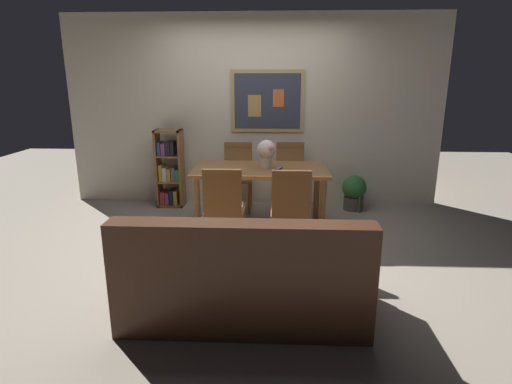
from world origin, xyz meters
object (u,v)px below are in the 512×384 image
(dining_chair_far_right, at_px, (290,171))
(bookshelf, at_px, (170,171))
(dining_chair_near_right, at_px, (291,205))
(dining_table, at_px, (261,176))
(tv_remote, at_px, (279,169))
(potted_ivy, at_px, (354,192))
(flower_vase, at_px, (267,152))
(dining_chair_far_left, at_px, (238,171))
(leather_couch, at_px, (244,278))
(dining_chair_near_left, at_px, (224,203))

(dining_chair_far_right, relative_size, bookshelf, 0.84)
(dining_chair_near_right, bearing_deg, dining_chair_far_right, 88.44)
(dining_table, bearing_deg, dining_chair_far_right, 64.71)
(tv_remote, bearing_deg, potted_ivy, 40.05)
(potted_ivy, relative_size, tv_remote, 3.50)
(dining_table, distance_m, dining_chair_far_right, 0.88)
(tv_remote, bearing_deg, flower_vase, 143.34)
(dining_table, xyz_separation_m, dining_chair_far_left, (-0.34, 0.76, -0.11))
(dining_chair_far_right, height_order, tv_remote, dining_chair_far_right)
(dining_table, distance_m, leather_couch, 1.96)
(dining_table, relative_size, flower_vase, 4.77)
(potted_ivy, bearing_deg, dining_chair_near_right, -120.54)
(potted_ivy, bearing_deg, dining_chair_near_left, -135.97)
(dining_table, xyz_separation_m, bookshelf, (-1.30, 0.85, -0.15))
(dining_chair_far_left, bearing_deg, potted_ivy, 0.70)
(dining_chair_near_right, xyz_separation_m, tv_remote, (-0.12, 0.69, 0.22))
(dining_chair_far_right, bearing_deg, bookshelf, 177.96)
(dining_chair_far_right, bearing_deg, flower_vase, -111.23)
(dining_table, bearing_deg, leather_couch, -91.53)
(dining_chair_near_right, relative_size, potted_ivy, 1.60)
(bookshelf, relative_size, tv_remote, 6.66)
(tv_remote, bearing_deg, dining_chair_near_right, -80.14)
(dining_chair_far_left, distance_m, bookshelf, 0.97)
(dining_chair_far_left, bearing_deg, dining_chair_near_left, -90.18)
(bookshelf, bearing_deg, flower_vase, -31.56)
(bookshelf, height_order, potted_ivy, bookshelf)
(dining_chair_far_right, distance_m, dining_chair_far_left, 0.71)
(dining_chair_near_left, height_order, potted_ivy, dining_chair_near_left)
(leather_couch, distance_m, bookshelf, 3.05)
(dining_chair_near_left, height_order, dining_chair_far_left, same)
(bookshelf, relative_size, potted_ivy, 1.90)
(dining_chair_near_right, relative_size, dining_chair_near_left, 1.00)
(dining_table, xyz_separation_m, dining_chair_near_left, (-0.34, -0.77, -0.11))
(dining_chair_near_right, xyz_separation_m, bookshelf, (-1.63, 1.64, -0.04))
(leather_couch, xyz_separation_m, potted_ivy, (1.31, 2.71, -0.06))
(leather_couch, bearing_deg, flower_vase, 86.46)
(dining_chair_near_left, distance_m, dining_chair_far_left, 1.53)
(dining_chair_far_left, bearing_deg, dining_table, -65.86)
(flower_vase, bearing_deg, leather_couch, -93.54)
(dining_table, distance_m, flower_vase, 0.30)
(bookshelf, relative_size, flower_vase, 3.30)
(dining_chair_near_right, xyz_separation_m, leather_couch, (-0.38, -1.14, -0.22))
(flower_vase, bearing_deg, dining_chair_far_left, 118.45)
(flower_vase, bearing_deg, tv_remote, -36.66)
(dining_chair_far_right, bearing_deg, dining_chair_far_left, -177.59)
(flower_vase, bearing_deg, dining_chair_near_left, -118.10)
(flower_vase, bearing_deg, dining_table, -175.63)
(dining_chair_near_left, distance_m, tv_remote, 0.89)
(dining_chair_far_left, xyz_separation_m, potted_ivy, (1.59, 0.02, -0.29))
(dining_chair_near_right, relative_size, flower_vase, 2.79)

